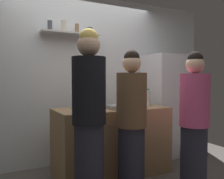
{
  "coord_description": "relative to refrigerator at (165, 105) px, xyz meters",
  "views": [
    {
      "loc": [
        -1.36,
        -2.4,
        1.31
      ],
      "look_at": [
        0.18,
        0.51,
        1.15
      ],
      "focal_mm": 39.33,
      "sensor_mm": 36.0,
      "label": 1
    }
  ],
  "objects": [
    {
      "name": "back_wall_assembly",
      "position": [
        -1.39,
        0.4,
        0.46
      ],
      "size": [
        4.8,
        0.32,
        2.6
      ],
      "color": "white",
      "rests_on": "ground"
    },
    {
      "name": "person_pink_top",
      "position": [
        -0.61,
        -1.23,
        -0.06
      ],
      "size": [
        0.34,
        0.34,
        1.61
      ],
      "rotation": [
        0.0,
        0.0,
        3.02
      ],
      "color": "#262633",
      "rests_on": "ground"
    },
    {
      "name": "person_brown_jacket",
      "position": [
        -1.28,
        -0.94,
        -0.05
      ],
      "size": [
        0.34,
        0.34,
        1.62
      ],
      "rotation": [
        0.0,
        0.0,
        1.34
      ],
      "color": "#262633",
      "rests_on": "ground"
    },
    {
      "name": "utensil_holder",
      "position": [
        -1.65,
        -0.16,
        0.11
      ],
      "size": [
        0.09,
        0.09,
        0.22
      ],
      "color": "#B2B2B7",
      "rests_on": "counter"
    },
    {
      "name": "baking_pan",
      "position": [
        -1.15,
        -0.46,
        0.08
      ],
      "size": [
        0.34,
        0.24,
        0.05
      ],
      "primitive_type": "cube",
      "color": "gray",
      "rests_on": "counter"
    },
    {
      "name": "wine_bottle_pale_glass",
      "position": [
        -0.71,
        -0.12,
        0.17
      ],
      "size": [
        0.07,
        0.07,
        0.3
      ],
      "color": "#B2BFB2",
      "rests_on": "counter"
    },
    {
      "name": "water_bottle_plastic",
      "position": [
        -0.66,
        -0.4,
        0.17
      ],
      "size": [
        0.09,
        0.09,
        0.25
      ],
      "color": "silver",
      "rests_on": "counter"
    },
    {
      "name": "counter",
      "position": [
        -1.21,
        -0.34,
        -0.4
      ],
      "size": [
        1.52,
        0.68,
        0.9
      ],
      "primitive_type": "cube",
      "color": "#9E7A51",
      "rests_on": "ground"
    },
    {
      "name": "refrigerator",
      "position": [
        0.0,
        0.0,
        0.0
      ],
      "size": [
        0.66,
        0.63,
        1.69
      ],
      "color": "white",
      "rests_on": "ground"
    },
    {
      "name": "person_blonde",
      "position": [
        -1.81,
        -0.99,
        0.06
      ],
      "size": [
        0.34,
        0.34,
        1.8
      ],
      "rotation": [
        0.0,
        0.0,
        2.46
      ],
      "color": "#262633",
      "rests_on": "ground"
    },
    {
      "name": "wine_bottle_amber_glass",
      "position": [
        -0.62,
        -0.26,
        0.16
      ],
      "size": [
        0.07,
        0.07,
        0.29
      ],
      "color": "#472814",
      "rests_on": "counter"
    }
  ]
}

